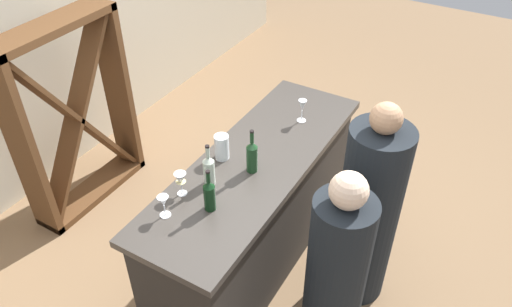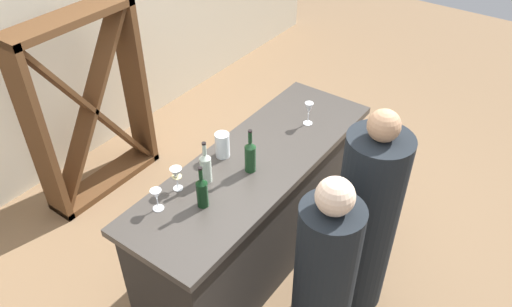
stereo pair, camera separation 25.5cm
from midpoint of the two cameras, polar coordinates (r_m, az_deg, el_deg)
The scene contains 13 objects.
ground_plane at distance 3.99m, azimuth 1.87°, elevation -11.96°, with size 12.00×12.00×0.00m, color #846647.
back_wall at distance 4.51m, azimuth -22.19°, elevation 13.73°, with size 8.00×0.10×2.80m, color beige.
bar_counter at distance 3.62m, azimuth 2.03°, elevation -6.85°, with size 2.06×0.67×0.99m.
wine_rack at distance 4.32m, azimuth -16.93°, elevation 4.92°, with size 1.07×0.28×1.62m.
wine_bottle_leftmost_dark_green at distance 2.90m, azimuth -3.72°, elevation -4.40°, with size 0.07×0.07×0.29m.
wine_bottle_second_left_clear_pale at distance 3.06m, azimuth -3.42°, elevation -1.58°, with size 0.07×0.07×0.30m.
wine_bottle_center_olive_green at distance 3.13m, azimuth 1.67°, elevation -0.30°, with size 0.07×0.07×0.31m.
wine_glass_near_left at distance 3.60m, azimuth 8.10°, elevation 5.00°, with size 0.07×0.07×0.17m.
wine_glass_near_center at distance 2.91m, azimuth -8.89°, elevation -4.86°, with size 0.07×0.07×0.14m.
wine_glass_near_right at distance 3.02m, azimuth -6.73°, elevation -2.54°, with size 0.07×0.07×0.16m.
water_pitcher at distance 3.27m, azimuth -1.65°, elevation 0.91°, with size 0.10×0.10×0.18m.
person_left_guest at distance 3.03m, azimuth 10.22°, elevation -14.63°, with size 0.37×0.37×1.47m.
person_center_guest at distance 3.35m, azimuth 14.60°, elevation -7.69°, with size 0.51×0.51×1.58m.
Camera 2 is at (-2.09, -1.51, 3.05)m, focal length 34.91 mm.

